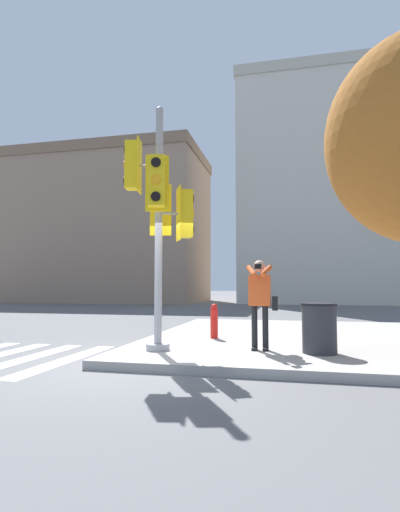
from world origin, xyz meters
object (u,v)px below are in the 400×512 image
traffic_signal_pole (159,207)px  person_photographer (260,296)px  trash_bin (319,328)px  fire_hydrant (214,321)px

traffic_signal_pole → person_photographer: (1.85, 0.43, -1.67)m
person_photographer → trash_bin: person_photographer is taller
person_photographer → fire_hydrant: (-1.14, 1.39, -0.61)m
traffic_signal_pole → person_photographer: 2.53m
person_photographer → traffic_signal_pole: bearing=-166.8°
traffic_signal_pole → trash_bin: size_ratio=5.26×
fire_hydrant → trash_bin: size_ratio=0.88×
person_photographer → trash_bin: bearing=-7.8°
traffic_signal_pole → fire_hydrant: size_ratio=5.97×
trash_bin → fire_hydrant: bearing=144.8°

